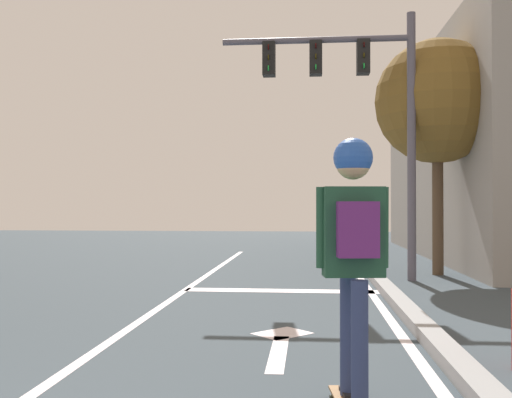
# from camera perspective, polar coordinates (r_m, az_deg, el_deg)

# --- Properties ---
(lane_line_center) EXTENTS (0.12, 20.00, 0.01)m
(lane_line_center) POSITION_cam_1_polar(r_m,az_deg,el_deg) (7.84, -10.20, -10.96)
(lane_line_center) COLOR silver
(lane_line_center) RESTS_ON ground
(lane_line_curbside) EXTENTS (0.12, 20.00, 0.01)m
(lane_line_curbside) POSITION_cam_1_polar(r_m,az_deg,el_deg) (7.63, 12.89, -11.24)
(lane_line_curbside) COLOR silver
(lane_line_curbside) RESTS_ON ground
(stop_bar) EXTENTS (3.20, 0.40, 0.01)m
(stop_bar) POSITION_cam_1_polar(r_m,az_deg,el_deg) (9.66, 2.53, -9.01)
(stop_bar) COLOR silver
(stop_bar) RESTS_ON ground
(lane_arrow_stem) EXTENTS (0.16, 1.40, 0.01)m
(lane_arrow_stem) POSITION_cam_1_polar(r_m,az_deg,el_deg) (5.70, 2.21, -14.91)
(lane_arrow_stem) COLOR silver
(lane_arrow_stem) RESTS_ON ground
(lane_arrow_head) EXTENTS (0.71, 0.71, 0.01)m
(lane_arrow_head) POSITION_cam_1_polar(r_m,az_deg,el_deg) (6.53, 2.62, -13.07)
(lane_arrow_head) COLOR silver
(lane_arrow_head) RESTS_ON ground
(curb_strip) EXTENTS (0.24, 24.00, 0.14)m
(curb_strip) POSITION_cam_1_polar(r_m,az_deg,el_deg) (7.66, 14.78, -10.69)
(curb_strip) COLOR #96989A
(curb_strip) RESTS_ON ground
(skater) EXTENTS (0.49, 0.65, 1.78)m
(skater) POSITION_cam_1_polar(r_m,az_deg,el_deg) (3.90, 9.60, -3.30)
(skater) COLOR navy
(skater) RESTS_ON skateboard
(traffic_signal_mast) EXTENTS (3.65, 0.34, 5.04)m
(traffic_signal_mast) POSITION_cam_1_polar(r_m,az_deg,el_deg) (11.28, 9.74, 10.41)
(traffic_signal_mast) COLOR #5A5665
(traffic_signal_mast) RESTS_ON ground
(roadside_tree) EXTENTS (2.53, 2.53, 4.80)m
(roadside_tree) POSITION_cam_1_polar(r_m,az_deg,el_deg) (12.50, 17.45, 9.08)
(roadside_tree) COLOR brown
(roadside_tree) RESTS_ON ground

